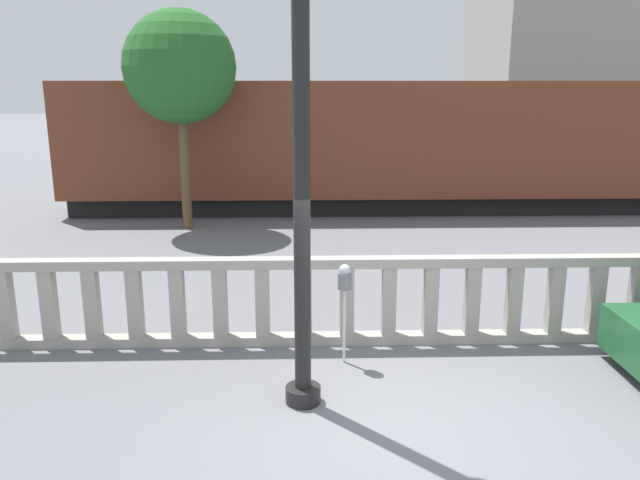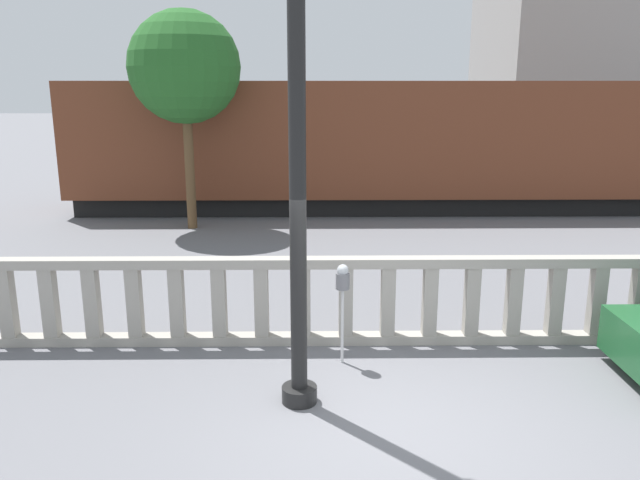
{
  "view_description": "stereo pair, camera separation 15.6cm",
  "coord_description": "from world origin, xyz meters",
  "px_view_note": "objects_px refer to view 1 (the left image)",
  "views": [
    {
      "loc": [
        -0.95,
        -6.15,
        3.74
      ],
      "look_at": [
        -0.67,
        3.48,
        1.33
      ],
      "focal_mm": 35.0,
      "sensor_mm": 36.0,
      "label": 1
    },
    {
      "loc": [
        -0.79,
        -6.15,
        3.74
      ],
      "look_at": [
        -0.67,
        3.48,
        1.33
      ],
      "focal_mm": 35.0,
      "sensor_mm": 36.0,
      "label": 2
    }
  ],
  "objects_px": {
    "lamppost": "(302,175)",
    "train_near": "(435,143)",
    "parking_meter": "(345,283)",
    "tree_left": "(180,68)"
  },
  "relations": [
    {
      "from": "lamppost",
      "to": "parking_meter",
      "type": "bearing_deg",
      "value": 62.76
    },
    {
      "from": "train_near",
      "to": "tree_left",
      "type": "bearing_deg",
      "value": -160.5
    },
    {
      "from": "parking_meter",
      "to": "tree_left",
      "type": "bearing_deg",
      "value": 113.33
    },
    {
      "from": "lamppost",
      "to": "train_near",
      "type": "xyz_separation_m",
      "value": [
        4.02,
        12.01,
        -0.75
      ]
    },
    {
      "from": "parking_meter",
      "to": "tree_left",
      "type": "height_order",
      "value": "tree_left"
    },
    {
      "from": "parking_meter",
      "to": "train_near",
      "type": "height_order",
      "value": "train_near"
    },
    {
      "from": "tree_left",
      "to": "train_near",
      "type": "bearing_deg",
      "value": 19.5
    },
    {
      "from": "lamppost",
      "to": "tree_left",
      "type": "relative_size",
      "value": 0.98
    },
    {
      "from": "tree_left",
      "to": "lamppost",
      "type": "bearing_deg",
      "value": -72.18
    },
    {
      "from": "lamppost",
      "to": "train_near",
      "type": "relative_size",
      "value": 0.25
    }
  ]
}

